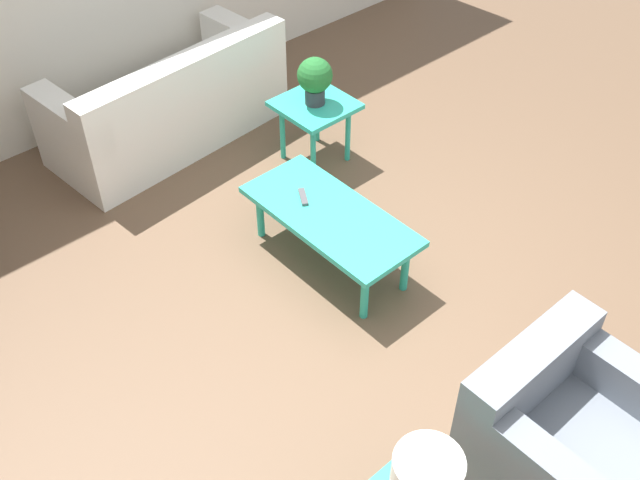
{
  "coord_description": "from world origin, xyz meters",
  "views": [
    {
      "loc": [
        -2.09,
        2.39,
        3.45
      ],
      "look_at": [
        0.25,
        0.29,
        0.55
      ],
      "focal_mm": 42.0,
      "sensor_mm": 36.0,
      "label": 1
    }
  ],
  "objects_px": {
    "potted_plant": "(315,78)",
    "coffee_table": "(330,219)",
    "armchair": "(561,433)",
    "sofa": "(170,106)",
    "side_table_plant": "(315,112)",
    "table_lamp": "(426,479)"
  },
  "relations": [
    {
      "from": "armchair",
      "to": "side_table_plant",
      "type": "xyz_separation_m",
      "value": [
        2.78,
        -0.87,
        0.12
      ]
    },
    {
      "from": "sofa",
      "to": "side_table_plant",
      "type": "distance_m",
      "value": 1.15
    },
    {
      "from": "side_table_plant",
      "to": "table_lamp",
      "type": "relative_size",
      "value": 1.22
    },
    {
      "from": "side_table_plant",
      "to": "potted_plant",
      "type": "xyz_separation_m",
      "value": [
        -0.0,
        0.0,
        0.28
      ]
    },
    {
      "from": "armchair",
      "to": "sofa",
      "type": "bearing_deg",
      "value": 87.07
    },
    {
      "from": "side_table_plant",
      "to": "potted_plant",
      "type": "height_order",
      "value": "potted_plant"
    },
    {
      "from": "armchair",
      "to": "coffee_table",
      "type": "bearing_deg",
      "value": 84.53
    },
    {
      "from": "side_table_plant",
      "to": "coffee_table",
      "type": "bearing_deg",
      "value": 143.15
    },
    {
      "from": "potted_plant",
      "to": "armchair",
      "type": "bearing_deg",
      "value": 162.59
    },
    {
      "from": "sofa",
      "to": "table_lamp",
      "type": "bearing_deg",
      "value": 68.11
    },
    {
      "from": "coffee_table",
      "to": "side_table_plant",
      "type": "relative_size",
      "value": 2.28
    },
    {
      "from": "sofa",
      "to": "side_table_plant",
      "type": "bearing_deg",
      "value": 120.65
    },
    {
      "from": "coffee_table",
      "to": "table_lamp",
      "type": "distance_m",
      "value": 2.11
    },
    {
      "from": "coffee_table",
      "to": "side_table_plant",
      "type": "height_order",
      "value": "side_table_plant"
    },
    {
      "from": "sofa",
      "to": "potted_plant",
      "type": "xyz_separation_m",
      "value": [
        -0.94,
        -0.66,
        0.39
      ]
    },
    {
      "from": "sofa",
      "to": "side_table_plant",
      "type": "height_order",
      "value": "sofa"
    },
    {
      "from": "potted_plant",
      "to": "coffee_table",
      "type": "bearing_deg",
      "value": 143.15
    },
    {
      "from": "armchair",
      "to": "coffee_table",
      "type": "height_order",
      "value": "armchair"
    },
    {
      "from": "sofa",
      "to": "coffee_table",
      "type": "bearing_deg",
      "value": 84.79
    },
    {
      "from": "table_lamp",
      "to": "armchair",
      "type": "bearing_deg",
      "value": -97.31
    },
    {
      "from": "armchair",
      "to": "side_table_plant",
      "type": "distance_m",
      "value": 2.91
    },
    {
      "from": "armchair",
      "to": "table_lamp",
      "type": "xyz_separation_m",
      "value": [
        0.12,
        0.91,
        0.49
      ]
    }
  ]
}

